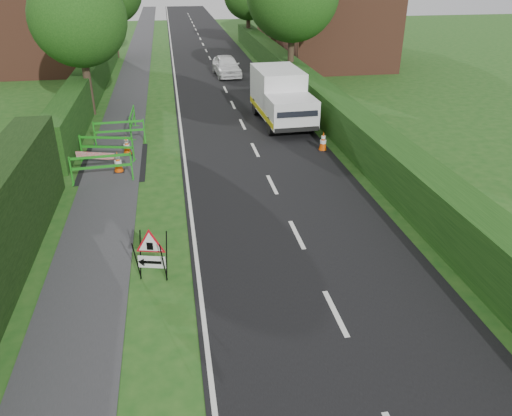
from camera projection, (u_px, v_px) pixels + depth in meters
ground at (227, 360)px, 9.62m from camera, size 120.00×120.00×0.00m
road_surface at (207, 53)px, 40.83m from camera, size 6.00×90.00×0.02m
footpath at (139, 55)px, 40.00m from camera, size 2.00×90.00×0.02m
hedge_west_far at (94, 95)px, 28.24m from camera, size 1.00×24.00×1.80m
hedge_east at (319, 115)px, 24.69m from camera, size 1.20×50.00×1.50m
house_west at (24, 26)px, 33.24m from camera, size 7.50×7.40×7.88m
house_east_a at (336, 23)px, 34.64m from camera, size 7.50×7.40×7.88m
house_east_b at (300, 6)px, 47.13m from camera, size 7.50×7.40×7.88m
tree_nw at (78, 18)px, 22.77m from camera, size 4.40×4.40×6.70m
triangle_sign at (149, 251)px, 11.63m from camera, size 0.98×0.98×1.18m
works_van at (281, 96)px, 23.06m from camera, size 2.21×5.23×2.35m
traffic_cone_0 at (323, 141)px, 19.92m from camera, size 0.38×0.38×0.79m
traffic_cone_1 at (313, 120)px, 22.52m from camera, size 0.38×0.38×0.79m
traffic_cone_2 at (296, 105)px, 24.83m from camera, size 0.38×0.38×0.79m
traffic_cone_3 at (118, 162)px, 17.90m from camera, size 0.38×0.38×0.79m
traffic_cone_4 at (127, 146)px, 19.47m from camera, size 0.38×0.38×0.79m
ped_barrier_0 at (101, 165)px, 17.02m from camera, size 2.08×0.49×1.00m
ped_barrier_1 at (107, 145)px, 18.82m from camera, size 2.09×0.81×1.00m
ped_barrier_2 at (119, 129)px, 20.57m from camera, size 2.07×0.42×1.00m
ped_barrier_3 at (132, 119)px, 21.82m from camera, size 0.42×2.07×1.00m
redwhite_plank at (97, 167)px, 18.51m from camera, size 1.44×0.51×0.25m
hatchback_car at (227, 66)px, 32.62m from camera, size 1.74×3.89×1.30m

